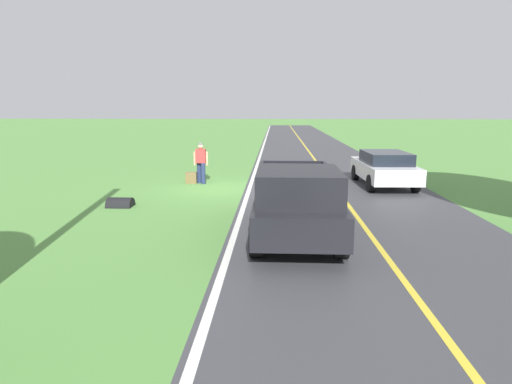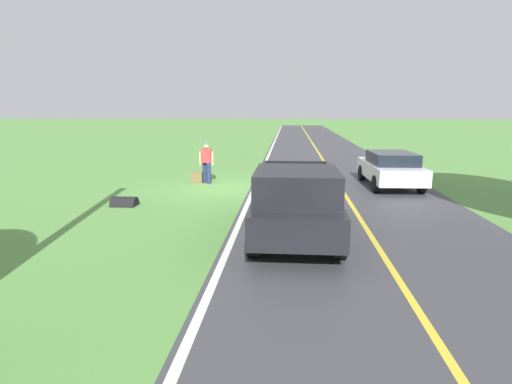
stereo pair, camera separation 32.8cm
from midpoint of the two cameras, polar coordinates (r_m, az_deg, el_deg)
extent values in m
plane|color=#568E42|center=(17.06, -5.36, 0.45)|extent=(200.00, 200.00, 0.00)
cube|color=#3D3D42|center=(17.05, 10.18, 0.32)|extent=(7.25, 120.00, 0.00)
cube|color=silver|center=(16.94, -1.45, 0.44)|extent=(0.16, 117.60, 0.00)
cube|color=gold|center=(17.05, 10.18, 0.33)|extent=(0.14, 117.60, 0.00)
cylinder|color=navy|center=(18.12, -7.55, 2.45)|extent=(0.18, 0.18, 0.88)
cylinder|color=navy|center=(18.40, -8.09, 2.57)|extent=(0.18, 0.18, 0.88)
cube|color=red|center=(18.16, -7.88, 4.78)|extent=(0.40, 0.26, 0.58)
sphere|color=tan|center=(18.12, -7.92, 6.06)|extent=(0.23, 0.23, 0.23)
sphere|color=#4C564C|center=(18.12, -7.92, 6.29)|extent=(0.20, 0.20, 0.20)
cube|color=navy|center=(18.35, -7.76, 4.95)|extent=(0.32, 0.20, 0.44)
cylinder|color=tan|center=(18.11, -7.07, 4.44)|extent=(0.10, 0.10, 0.58)
cylinder|color=tan|center=(18.21, -8.69, 4.43)|extent=(0.10, 0.10, 0.58)
cube|color=brown|center=(18.33, -9.12, 1.88)|extent=(0.46, 0.21, 0.48)
cube|color=black|center=(10.87, 4.45, -1.73)|extent=(2.03, 5.41, 0.70)
cube|color=black|center=(9.56, 4.70, 0.82)|extent=(1.85, 2.17, 0.72)
cube|color=black|center=(9.55, 4.70, 1.25)|extent=(1.69, 1.30, 0.43)
cube|color=black|center=(11.88, 8.90, 2.11)|extent=(0.11, 3.02, 0.45)
cube|color=black|center=(11.83, -0.20, 2.21)|extent=(0.11, 3.02, 0.45)
cube|color=black|center=(13.31, 4.20, 3.20)|extent=(1.84, 0.11, 0.45)
cylinder|color=black|center=(9.34, 10.25, -6.27)|extent=(0.30, 0.80, 0.80)
cylinder|color=black|center=(9.28, -0.90, -6.20)|extent=(0.30, 0.80, 0.80)
cylinder|color=black|center=(12.51, 8.37, -1.73)|extent=(0.30, 0.80, 0.80)
cylinder|color=black|center=(12.47, 0.10, -1.65)|extent=(0.30, 0.80, 0.80)
cube|color=silver|center=(18.31, 16.15, 2.82)|extent=(1.97, 4.45, 0.62)
cube|color=black|center=(18.05, 16.41, 4.43)|extent=(1.69, 2.42, 0.46)
cylinder|color=black|center=(19.51, 12.65, 2.57)|extent=(0.26, 0.67, 0.66)
cylinder|color=black|center=(19.91, 17.42, 2.50)|extent=(0.26, 0.67, 0.66)
cylinder|color=black|center=(16.81, 14.53, 1.12)|extent=(0.26, 0.67, 0.66)
cylinder|color=black|center=(17.28, 19.99, 1.07)|extent=(0.26, 0.67, 0.66)
cylinder|color=black|center=(14.67, -18.21, -1.86)|extent=(0.80, 0.60, 0.60)
camera|label=1|loc=(0.16, -90.87, -0.17)|focal=30.03mm
camera|label=2|loc=(0.16, 89.13, 0.17)|focal=30.03mm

